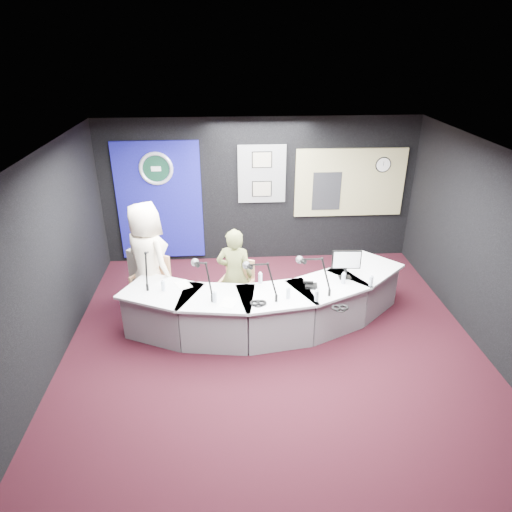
{
  "coord_description": "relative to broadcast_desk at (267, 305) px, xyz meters",
  "views": [
    {
      "loc": [
        -0.6,
        -5.38,
        4.12
      ],
      "look_at": [
        -0.2,
        0.8,
        1.1
      ],
      "focal_mm": 32.0,
      "sensor_mm": 36.0,
      "label": 1
    }
  ],
  "objects": [
    {
      "name": "wall_clock",
      "position": [
        2.4,
        2.39,
        1.52
      ],
      "size": [
        0.28,
        0.01,
        0.28
      ],
      "primitive_type": "cylinder",
      "rotation": [
        1.57,
        0.0,
        0.0
      ],
      "color": "white",
      "rests_on": "booth_window_frame"
    },
    {
      "name": "headphones_far",
      "position": [
        -0.17,
        -0.55,
        0.39
      ],
      "size": [
        0.21,
        0.21,
        0.03
      ],
      "primitive_type": "torus",
      "color": "black",
      "rests_on": "broadcast_desk"
    },
    {
      "name": "agency_seal",
      "position": [
        -1.85,
        2.38,
        1.52
      ],
      "size": [
        0.63,
        0.07,
        0.63
      ],
      "primitive_type": "torus",
      "rotation": [
        1.57,
        0.0,
        0.0
      ],
      "color": "silver",
      "rests_on": "backdrop_panel"
    },
    {
      "name": "boom_mic_d",
      "position": [
        0.68,
        -0.15,
        0.68
      ],
      "size": [
        0.49,
        0.62,
        0.6
      ],
      "primitive_type": null,
      "color": "black",
      "rests_on": "broadcast_desk"
    },
    {
      "name": "person_woman",
      "position": [
        -0.48,
        0.27,
        0.39
      ],
      "size": [
        0.63,
        0.48,
        1.54
      ],
      "primitive_type": "imported",
      "rotation": [
        0.0,
        0.0,
        2.93
      ],
      "color": "olive",
      "rests_on": "ground"
    },
    {
      "name": "broadcast_desk",
      "position": [
        0.0,
        0.0,
        0.0
      ],
      "size": [
        4.5,
        1.9,
        0.75
      ],
      "primitive_type": null,
      "color": "silver",
      "rests_on": "ground"
    },
    {
      "name": "equipment_rack",
      "position": [
        1.35,
        2.39,
        1.03
      ],
      "size": [
        0.55,
        0.02,
        0.75
      ],
      "primitive_type": "cube",
      "color": "black",
      "rests_on": "booth_window_frame"
    },
    {
      "name": "computer_monitor",
      "position": [
        1.21,
        0.11,
        0.7
      ],
      "size": [
        0.4,
        0.05,
        0.27
      ],
      "primitive_type": "cube",
      "rotation": [
        0.0,
        0.0,
        -0.06
      ],
      "color": "black",
      "rests_on": "broadcast_desk"
    },
    {
      "name": "notepad",
      "position": [
        -0.58,
        -0.49,
        0.38
      ],
      "size": [
        0.28,
        0.34,
        0.0
      ],
      "primitive_type": "cube",
      "rotation": [
        0.0,
        0.0,
        -0.33
      ],
      "color": "white",
      "rests_on": "broadcast_desk"
    },
    {
      "name": "ground",
      "position": [
        0.05,
        -0.55,
        -0.38
      ],
      "size": [
        6.0,
        6.0,
        0.0
      ],
      "primitive_type": "plane",
      "color": "black",
      "rests_on": "ground"
    },
    {
      "name": "headphones_near",
      "position": [
        0.93,
        -0.75,
        0.39
      ],
      "size": [
        0.21,
        0.21,
        0.03
      ],
      "primitive_type": "torus",
      "color": "black",
      "rests_on": "broadcast_desk"
    },
    {
      "name": "water_bottles",
      "position": [
        0.0,
        -0.24,
        0.46
      ],
      "size": [
        3.12,
        0.62,
        0.18
      ],
      "primitive_type": null,
      "color": "silver",
      "rests_on": "broadcast_desk"
    },
    {
      "name": "paper_stack",
      "position": [
        -1.25,
        0.06,
        0.38
      ],
      "size": [
        0.29,
        0.33,
        0.0
      ],
      "primitive_type": "cube",
      "rotation": [
        0.0,
        0.0,
        0.47
      ],
      "color": "white",
      "rests_on": "broadcast_desk"
    },
    {
      "name": "boom_mic_c",
      "position": [
        -0.11,
        -0.26,
        0.68
      ],
      "size": [
        0.51,
        0.6,
        0.6
      ],
      "primitive_type": null,
      "color": "black",
      "rests_on": "broadcast_desk"
    },
    {
      "name": "wall_right",
      "position": [
        3.05,
        -0.55,
        1.02
      ],
      "size": [
        0.02,
        6.0,
        2.8
      ],
      "primitive_type": "cube",
      "color": "black",
      "rests_on": "ground"
    },
    {
      "name": "draped_jacket",
      "position": [
        -1.99,
        0.76,
        0.24
      ],
      "size": [
        0.47,
        0.37,
        0.7
      ],
      "primitive_type": "cube",
      "rotation": [
        0.0,
        0.0,
        -0.61
      ],
      "color": "gray",
      "rests_on": "armchair_left"
    },
    {
      "name": "armchair_left",
      "position": [
        -1.83,
        0.56,
        0.06
      ],
      "size": [
        0.69,
        0.69,
        0.88
      ],
      "primitive_type": null,
      "rotation": [
        0.0,
        0.0,
        -0.61
      ],
      "color": "#B17A50",
      "rests_on": "ground"
    },
    {
      "name": "wall_left",
      "position": [
        -2.95,
        -0.55,
        1.02
      ],
      "size": [
        0.02,
        6.0,
        2.8
      ],
      "primitive_type": "cube",
      "color": "black",
      "rests_on": "ground"
    },
    {
      "name": "backdrop_panel",
      "position": [
        -1.85,
        2.42,
        0.88
      ],
      "size": [
        1.6,
        0.05,
        2.3
      ],
      "primitive_type": "cube",
      "color": "navy",
      "rests_on": "wall_back"
    },
    {
      "name": "armchair_right",
      "position": [
        -0.48,
        0.27,
        0.13
      ],
      "size": [
        0.75,
        0.75,
        1.01
      ],
      "primitive_type": null,
      "rotation": [
        0.0,
        0.0,
        -0.42
      ],
      "color": "#B17A50",
      "rests_on": "ground"
    },
    {
      "name": "wall_back",
      "position": [
        0.05,
        2.45,
        1.02
      ],
      "size": [
        6.0,
        0.02,
        2.8
      ],
      "primitive_type": "cube",
      "color": "black",
      "rests_on": "ground"
    },
    {
      "name": "booth_window_frame",
      "position": [
        1.8,
        2.42,
        1.18
      ],
      "size": [
        2.12,
        0.06,
        1.32
      ],
      "primitive_type": "cube",
      "color": "tan",
      "rests_on": "wall_back"
    },
    {
      "name": "pinboard",
      "position": [
        0.1,
        2.42,
        1.38
      ],
      "size": [
        0.9,
        0.04,
        1.1
      ],
      "primitive_type": "cube",
      "color": "slate",
      "rests_on": "wall_back"
    },
    {
      "name": "boom_mic_a",
      "position": [
        -1.76,
        0.23,
        0.68
      ],
      "size": [
        0.16,
        0.74,
        0.6
      ],
      "primitive_type": null,
      "color": "black",
      "rests_on": "broadcast_desk"
    },
    {
      "name": "seal_center",
      "position": [
        -1.85,
        2.38,
        1.52
      ],
      "size": [
        0.48,
        0.01,
        0.48
      ],
      "primitive_type": "cylinder",
      "rotation": [
        1.57,
        0.0,
        0.0
      ],
      "color": "#0D3020",
      "rests_on": "backdrop_panel"
    },
    {
      "name": "desk_phone",
      "position": [
        0.64,
        -0.14,
        0.4
      ],
      "size": [
        0.2,
        0.17,
        0.04
      ],
      "primitive_type": "cube",
      "rotation": [
        0.0,
        0.0,
        -0.15
      ],
      "color": "black",
      "rests_on": "broadcast_desk"
    },
    {
      "name": "booth_glow",
      "position": [
        1.8,
        2.41,
        1.18
      ],
      "size": [
        2.0,
        0.02,
        1.2
      ],
      "primitive_type": "cube",
      "color": "#FCD99F",
      "rests_on": "booth_window_frame"
    },
    {
      "name": "person_man",
      "position": [
        -1.83,
        0.56,
        0.56
      ],
      "size": [
        1.07,
        1.07,
        1.88
      ],
      "primitive_type": "imported",
      "rotation": [
        0.0,
        0.0,
        2.36
      ],
      "color": "#FBE7C8",
      "rests_on": "ground"
    },
    {
      "name": "boom_mic_b",
      "position": [
        -0.93,
        -0.17,
        0.68
      ],
      "size": [
        0.37,
        0.69,
        0.6
      ],
      "primitive_type": null,
      "color": "black",
      "rests_on": "broadcast_desk"
    },
    {
      "name": "ceiling",
      "position": [
        0.05,
        -0.55,
        2.42
      ],
      "size": [
        6.0,
        6.0,
        0.02
      ],
      "primitive_type": "cube",
      "color": "silver",
      "rests_on": "ground"
    },
    {
      "name": "wall_front",
      "position": [
        0.05,
        -3.55,
        1.02
      ],
      "size": [
        6.0,
        0.02,
        2.8
      ],
      "primitive_type": "cube",
      "color": "black",
      "rests_on": "ground"
    },
    {
      "name": "framed_photo_upper",
      "position": [
        0.1,
        2.39,
        1.65
      ],
      "size": [
        0.34,
        0.02,
        0.27
      ],
      "primitive_type": "cube",
      "color": "gray",
      "rests_on": "pinboard"
    },
    {
      "name": "framed_photo_lower",
      "position": [
        0.1,
        2.39,
        1.09
      ],
      "size": [
        0.34,
        0.02,
        0.27
      ],
      "primitive_type": "cube",
      "color": "gray",
      "rests_on": "pinboard"
    }
  ]
}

